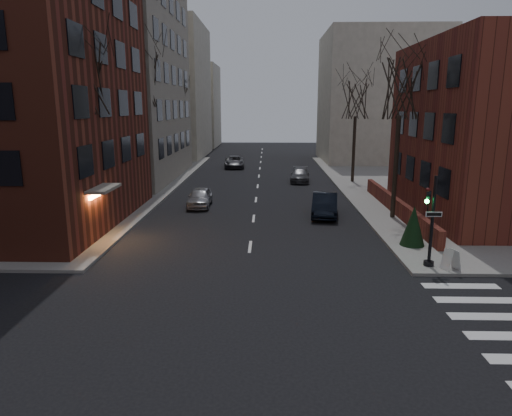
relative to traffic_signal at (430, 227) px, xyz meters
The scene contains 20 objects.
ground 12.15m from the traffic_signal, 131.43° to the right, with size 160.00×160.00×0.00m, color black.
building_left_tan 37.33m from the traffic_signal, 134.92° to the left, with size 18.00×18.00×28.00m, color gray.
low_wall_right 10.18m from the traffic_signal, 82.24° to the left, with size 0.35×16.00×1.00m, color maroon.
building_distant_la 51.89m from the traffic_signal, 116.50° to the left, with size 14.00×16.00×18.00m, color beige.
building_distant_ra 42.05m from the traffic_signal, 80.23° to the left, with size 14.00×14.00×16.00m, color beige.
building_distant_lb 66.59m from the traffic_signal, 108.38° to the left, with size 10.00×12.00×14.00m, color beige.
traffic_signal is the anchor object (origin of this frame).
tree_left_a 18.66m from the traffic_signal, 163.35° to the left, with size 4.18×4.18×10.26m.
tree_left_b 24.87m from the traffic_signal, 134.54° to the left, with size 4.40×4.40×10.80m.
tree_left_c 35.76m from the traffic_signal, 118.36° to the left, with size 3.96×3.96×9.72m.
tree_right_a 10.92m from the traffic_signal, 84.53° to the left, with size 3.96×3.96×9.72m.
tree_right_b 23.71m from the traffic_signal, 87.85° to the left, with size 3.74×3.74×9.18m.
streetlamp_near 20.86m from the traffic_signal, 141.13° to the left, with size 0.36×0.36×6.28m.
streetlamp_far 36.81m from the traffic_signal, 116.06° to the left, with size 0.36×0.36×6.28m.
parked_sedan 10.46m from the traffic_signal, 108.64° to the left, with size 1.57×4.51×1.49m, color black.
car_lane_silver 17.28m from the traffic_signal, 133.55° to the left, with size 1.58×3.92×1.33m, color #9A9BA0.
car_lane_gray 23.95m from the traffic_signal, 99.58° to the left, with size 1.77×4.34×1.26m, color #393A3E.
car_lane_far 35.35m from the traffic_signal, 108.00° to the left, with size 2.23×4.84×1.34m, color #44454A.
sandwich_board 1.62m from the traffic_signal, 31.19° to the right, with size 0.40×0.57×0.91m, color silver.
evergreen_shrub 3.14m from the traffic_signal, 85.04° to the left, with size 1.22×1.22×2.03m, color #16311D.
Camera 1 is at (0.86, -10.26, 7.03)m, focal length 32.00 mm.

